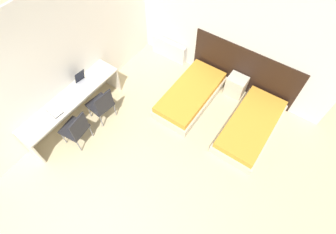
# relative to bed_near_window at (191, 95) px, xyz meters

# --- Properties ---
(ground_plane) EXTENTS (20.00, 20.00, 0.00)m
(ground_plane) POSITION_rel_bed_near_window_xyz_m (0.07, -3.43, -0.17)
(ground_plane) COLOR beige
(wall_back) EXTENTS (5.10, 0.05, 2.70)m
(wall_back) POSITION_rel_bed_near_window_xyz_m (0.07, 1.00, 1.18)
(wall_back) COLOR white
(wall_back) RESTS_ON ground_plane
(wall_left) EXTENTS (0.05, 5.41, 2.70)m
(wall_left) POSITION_rel_bed_near_window_xyz_m (-2.00, -1.22, 1.18)
(wall_left) COLOR white
(wall_left) RESTS_ON ground_plane
(headboard_panel) EXTENTS (2.48, 0.03, 1.15)m
(headboard_panel) POSITION_rel_bed_near_window_xyz_m (0.74, 0.97, 0.40)
(headboard_panel) COLOR black
(headboard_panel) RESTS_ON ground_plane
(bed_near_window) EXTENTS (0.90, 1.87, 0.35)m
(bed_near_window) POSITION_rel_bed_near_window_xyz_m (0.00, 0.00, 0.00)
(bed_near_window) COLOR beige
(bed_near_window) RESTS_ON ground_plane
(bed_near_door) EXTENTS (0.90, 1.87, 0.35)m
(bed_near_door) POSITION_rel_bed_near_window_xyz_m (1.47, 0.00, 0.00)
(bed_near_door) COLOR beige
(bed_near_door) RESTS_ON ground_plane
(nightstand) EXTENTS (0.42, 0.35, 0.50)m
(nightstand) POSITION_rel_bed_near_window_xyz_m (0.74, 0.76, 0.08)
(nightstand) COLOR beige
(nightstand) RESTS_ON ground_plane
(radiator) EXTENTS (0.96, 0.12, 0.51)m
(radiator) POSITION_rel_bed_near_window_xyz_m (-1.21, 0.88, 0.08)
(radiator) COLOR silver
(radiator) RESTS_ON ground_plane
(desk) EXTENTS (0.51, 2.31, 0.72)m
(desk) POSITION_rel_bed_near_window_xyz_m (-1.72, -1.85, 0.41)
(desk) COLOR beige
(desk) RESTS_ON ground_plane
(chair_near_laptop) EXTENTS (0.49, 0.49, 0.88)m
(chair_near_laptop) POSITION_rel_bed_near_window_xyz_m (-1.26, -1.49, 0.31)
(chair_near_laptop) COLOR #232328
(chair_near_laptop) RESTS_ON ground_plane
(chair_near_notebook) EXTENTS (0.50, 0.50, 0.88)m
(chair_near_notebook) POSITION_rel_bed_near_window_xyz_m (-1.26, -2.20, 0.31)
(chair_near_notebook) COLOR #232328
(chair_near_notebook) RESTS_ON ground_plane
(laptop) EXTENTS (0.34, 0.25, 0.32)m
(laptop) POSITION_rel_bed_near_window_xyz_m (-1.75, -1.41, 0.62)
(laptop) COLOR silver
(laptop) RESTS_ON desk
(open_notebook) EXTENTS (0.32, 0.21, 0.02)m
(open_notebook) POSITION_rel_bed_near_window_xyz_m (-1.70, -2.23, 0.56)
(open_notebook) COLOR black
(open_notebook) RESTS_ON desk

